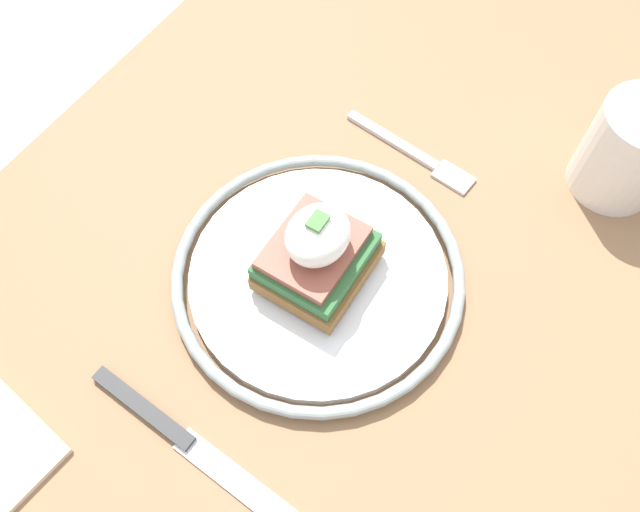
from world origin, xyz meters
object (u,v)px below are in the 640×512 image
Objects in this scene: plate at (320,272)px; cup at (630,150)px; fork at (415,154)px; sandwich at (320,249)px; knife at (181,437)px.

plate is 0.29m from cup.
fork is (-0.16, 0.01, -0.01)m from plate.
plate is 0.04m from sandwich.
sandwich is 0.16m from fork.
sandwich reaches higher than plate.
cup reaches higher than knife.
plate reaches higher than knife.
plate is 1.75× the size of fork.
fork is at bearing 175.76° from knife.
sandwich reaches higher than cup.
sandwich reaches higher than fork.
sandwich is 0.97× the size of cup.
fork is at bearing -67.78° from cup.
fork is 0.69× the size of knife.
sandwich is at bearing -134.65° from plate.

